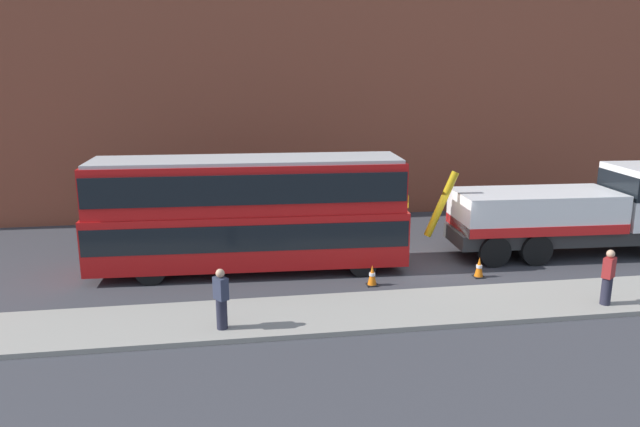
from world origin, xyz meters
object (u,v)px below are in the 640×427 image
recovery_tow_truck (579,210)px  pedestrian_bystander (608,278)px  double_decker_bus (249,210)px  traffic_cone_near_bus (372,276)px  traffic_cone_midway (479,268)px  pedestrian_onlooker (221,300)px

recovery_tow_truck → pedestrian_bystander: (-2.22, -5.19, -0.77)m
double_decker_bus → traffic_cone_near_bus: (3.95, -2.19, -1.89)m
pedestrian_bystander → traffic_cone_near_bus: (-6.46, 3.02, -0.64)m
double_decker_bus → traffic_cone_near_bus: bearing=-26.6°
traffic_cone_near_bus → traffic_cone_midway: 3.86m
traffic_cone_midway → recovery_tow_truck: bearing=22.1°
double_decker_bus → traffic_cone_near_bus: 4.90m
double_decker_bus → pedestrian_bystander: bearing=-24.3°
pedestrian_onlooker → pedestrian_bystander: 11.38m
double_decker_bus → pedestrian_bystander: double_decker_bus is taller
recovery_tow_truck → double_decker_bus: 12.64m
traffic_cone_near_bus → traffic_cone_midway: (3.85, 0.21, 0.00)m
double_decker_bus → pedestrian_onlooker: size_ratio=6.50×
pedestrian_onlooker → double_decker_bus: bearing=45.0°
recovery_tow_truck → pedestrian_bystander: 5.70m
recovery_tow_truck → pedestrian_bystander: recovery_tow_truck is taller
recovery_tow_truck → traffic_cone_near_bus: bearing=-163.6°
pedestrian_onlooker → traffic_cone_near_bus: 5.79m
traffic_cone_near_bus → traffic_cone_midway: size_ratio=1.00×
double_decker_bus → recovery_tow_truck: bearing=2.2°
pedestrian_onlooker → traffic_cone_near_bus: (4.93, 2.97, -0.64)m
double_decker_bus → pedestrian_bystander: size_ratio=6.50×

